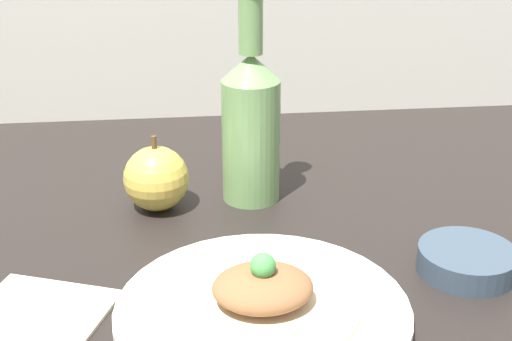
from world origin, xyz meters
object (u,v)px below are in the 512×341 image
(cider_bottle, at_px, (251,121))
(dipping_bowl, at_px, (467,260))
(plated_food, at_px, (263,292))
(apple, at_px, (156,178))
(plate, at_px, (263,311))

(cider_bottle, bearing_deg, dipping_bowl, -44.57)
(cider_bottle, bearing_deg, plated_food, -93.57)
(apple, distance_m, dipping_bowl, 0.39)
(plate, height_order, plated_food, plated_food)
(plated_food, bearing_deg, cider_bottle, 86.43)
(apple, bearing_deg, plated_food, -67.63)
(plate, xyz_separation_m, dipping_bowl, (0.23, 0.07, 0.00))
(plate, xyz_separation_m, plated_food, (0.00, -0.00, 0.02))
(plate, height_order, dipping_bowl, dipping_bowl)
(cider_bottle, distance_m, apple, 0.14)
(apple, xyz_separation_m, dipping_bowl, (0.34, -0.19, -0.03))
(cider_bottle, distance_m, dipping_bowl, 0.32)
(cider_bottle, relative_size, apple, 2.87)
(plate, height_order, cider_bottle, cider_bottle)
(plate, relative_size, plated_food, 1.52)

